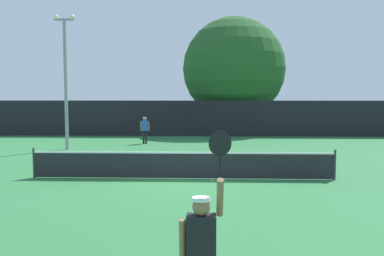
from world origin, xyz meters
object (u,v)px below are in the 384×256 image
tennis_ball (212,181)px  parked_car_near (171,120)px  player_serving (202,240)px  large_tree (234,69)px  player_receiving (145,128)px  light_pole (65,73)px  parked_car_mid (222,120)px  parked_car_far (308,120)px

tennis_ball → parked_car_near: (-3.50, 23.07, 0.74)m
tennis_ball → player_serving: bearing=-91.6°
tennis_ball → large_tree: size_ratio=0.01×
player_serving → player_receiving: size_ratio=1.53×
tennis_ball → large_tree: large_tree is taller
light_pole → parked_car_mid: bearing=57.2°
large_tree → parked_car_near: large_tree is taller
tennis_ball → parked_car_mid: parked_car_mid is taller
player_serving → light_pole: (-7.66, 16.88, 3.13)m
tennis_ball → parked_car_mid: size_ratio=0.02×
parked_car_near → parked_car_far: (12.29, -0.46, 0.00)m
large_tree → parked_car_far: size_ratio=2.15×
player_receiving → parked_car_mid: size_ratio=0.38×
parked_car_near → parked_car_far: bearing=4.0°
player_serving → tennis_ball: size_ratio=36.62×
player_receiving → parked_car_mid: bearing=-114.8°
parked_car_near → large_tree: bearing=-26.1°
tennis_ball → parked_car_near: 23.34m
large_tree → parked_car_mid: 5.25m
light_pole → large_tree: bearing=49.0°
light_pole → tennis_ball: bearing=-46.1°
tennis_ball → light_pole: bearing=133.9°
light_pole → player_serving: bearing=-65.6°
parked_car_near → parked_car_mid: (4.70, -0.70, 0.00)m
tennis_ball → parked_car_far: bearing=68.7°
player_serving → large_tree: bearing=85.5°
light_pole → player_receiving: bearing=36.3°
large_tree → tennis_ball: bearing=-95.8°
large_tree → parked_car_near: bearing=147.7°
light_pole → large_tree: size_ratio=0.79×
large_tree → parked_car_near: size_ratio=2.13×
light_pole → large_tree: 15.11m
player_receiving → large_tree: bearing=-125.2°
player_serving → light_pole: 18.79m
parked_car_near → parked_car_mid: same height
large_tree → parked_car_mid: size_ratio=2.19×
player_receiving → parked_car_near: size_ratio=0.37×
player_receiving → large_tree: 11.24m
parked_car_mid → parked_car_far: (7.60, 0.24, 0.00)m
parked_car_mid → parked_car_far: bearing=3.7°
light_pole → parked_car_far: size_ratio=1.69×
player_serving → parked_car_mid: 31.05m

